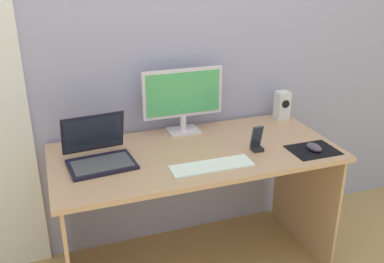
% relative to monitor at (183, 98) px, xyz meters
% --- Properties ---
extents(wall_back, '(6.00, 0.04, 2.50)m').
position_rel_monitor_xyz_m(wall_back, '(-0.02, 0.13, 0.28)').
color(wall_back, '#9E9DBB').
rests_on(wall_back, ground_plane).
extents(desk, '(1.51, 0.71, 0.76)m').
position_rel_monitor_xyz_m(desk, '(-0.02, -0.27, -0.36)').
color(desk, tan).
rests_on(desk, ground_plane).
extents(monitor, '(0.47, 0.14, 0.38)m').
position_rel_monitor_xyz_m(monitor, '(0.00, 0.00, 0.00)').
color(monitor, silver).
rests_on(monitor, desk).
extents(speaker_right, '(0.08, 0.08, 0.18)m').
position_rel_monitor_xyz_m(speaker_right, '(0.65, -0.01, -0.12)').
color(speaker_right, silver).
rests_on(speaker_right, desk).
extents(laptop, '(0.35, 0.32, 0.23)m').
position_rel_monitor_xyz_m(laptop, '(-0.52, -0.24, -0.16)').
color(laptop, black).
rests_on(laptop, desk).
extents(keyboard_external, '(0.42, 0.13, 0.01)m').
position_rel_monitor_xyz_m(keyboard_external, '(-0.01, -0.48, -0.20)').
color(keyboard_external, white).
rests_on(keyboard_external, desk).
extents(mousepad, '(0.25, 0.20, 0.00)m').
position_rel_monitor_xyz_m(mousepad, '(0.57, -0.48, -0.21)').
color(mousepad, black).
rests_on(mousepad, desk).
extents(mouse, '(0.07, 0.11, 0.04)m').
position_rel_monitor_xyz_m(mouse, '(0.57, -0.49, -0.19)').
color(mouse, '#4D4556').
rests_on(mouse, mousepad).
extents(phone_in_dock, '(0.06, 0.06, 0.14)m').
position_rel_monitor_xyz_m(phone_in_dock, '(0.29, -0.38, -0.16)').
color(phone_in_dock, black).
rests_on(phone_in_dock, desk).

